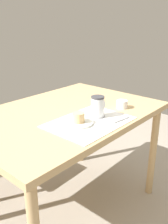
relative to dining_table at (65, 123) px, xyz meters
The scene contains 9 objects.
ground_plane 0.66m from the dining_table, ahead, with size 4.40×4.40×0.02m, color #9E9384.
dining_table is the anchor object (origin of this frame).
placemat 0.24m from the dining_table, 97.82° to the right, with size 0.45×0.33×0.00m, color white.
pastry_plate 0.24m from the dining_table, 115.15° to the right, with size 0.15×0.15×0.01m, color silver.
pastry 0.25m from the dining_table, 115.15° to the right, with size 0.06×0.06×0.05m, color #E5BC7F.
coffee_coaster 0.23m from the dining_table, 75.76° to the right, with size 0.08×0.08×0.01m, color #99999E.
coffee_mug 0.26m from the dining_table, 75.12° to the right, with size 0.11×0.07×0.12m.
teaspoon 0.37m from the dining_table, 74.33° to the right, with size 0.01×0.01×0.13m, color silver.
sugar_bowl 0.38m from the dining_table, 38.99° to the right, with size 0.07×0.07×0.05m, color white.
Camera 1 is at (-0.99, -1.02, 1.25)m, focal length 40.00 mm.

